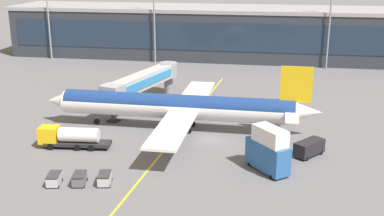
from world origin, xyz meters
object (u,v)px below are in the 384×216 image
at_px(fuel_tanker, 70,137).
at_px(baggage_cart_0, 54,179).
at_px(baggage_cart_1, 79,179).
at_px(baggage_cart_2, 105,178).
at_px(main_airliner, 178,107).
at_px(catering_lift, 268,150).
at_px(crew_van, 309,147).

distance_m(fuel_tanker, baggage_cart_0, 12.89).
height_order(baggage_cart_1, baggage_cart_2, same).
height_order(fuel_tanker, baggage_cart_2, fuel_tanker).
bearing_deg(baggage_cart_2, baggage_cart_0, -168.42).
relative_size(baggage_cart_0, baggage_cart_2, 1.00).
height_order(main_airliner, baggage_cart_0, main_airliner).
bearing_deg(baggage_cart_0, main_airliner, 64.18).
xyz_separation_m(main_airliner, catering_lift, (15.26, -14.56, -0.95)).
bearing_deg(baggage_cart_2, fuel_tanker, 130.36).
height_order(baggage_cart_0, baggage_cart_2, same).
height_order(main_airliner, baggage_cart_2, main_airliner).
bearing_deg(baggage_cart_2, main_airliner, 77.08).
height_order(main_airliner, crew_van, main_airliner).
xyz_separation_m(fuel_tanker, baggage_cart_1, (6.35, -11.81, -0.96)).
height_order(catering_lift, baggage_cart_2, catering_lift).
relative_size(fuel_tanker, baggage_cart_0, 3.78).
height_order(main_airliner, baggage_cart_1, main_airliner).
relative_size(baggage_cart_1, baggage_cart_2, 1.00).
height_order(fuel_tanker, baggage_cart_1, fuel_tanker).
bearing_deg(main_airliner, catering_lift, -43.65).
height_order(main_airliner, catering_lift, main_airliner).
height_order(crew_van, baggage_cart_1, crew_van).
bearing_deg(baggage_cart_0, baggage_cart_1, 11.58).
relative_size(catering_lift, baggage_cart_1, 2.35).
xyz_separation_m(baggage_cart_1, baggage_cart_2, (3.13, 0.64, 0.00)).
bearing_deg(fuel_tanker, catering_lift, -6.72).
relative_size(fuel_tanker, baggage_cart_1, 3.78).
height_order(crew_van, catering_lift, catering_lift).
relative_size(baggage_cart_0, baggage_cart_1, 1.00).
relative_size(fuel_tanker, baggage_cart_2, 3.78).
bearing_deg(fuel_tanker, baggage_cart_0, -75.50).
height_order(fuel_tanker, catering_lift, catering_lift).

